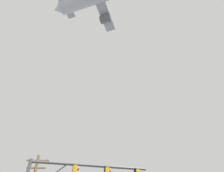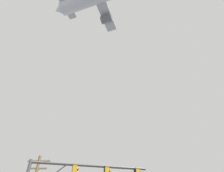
# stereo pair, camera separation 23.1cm
# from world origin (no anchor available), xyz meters

# --- Properties ---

